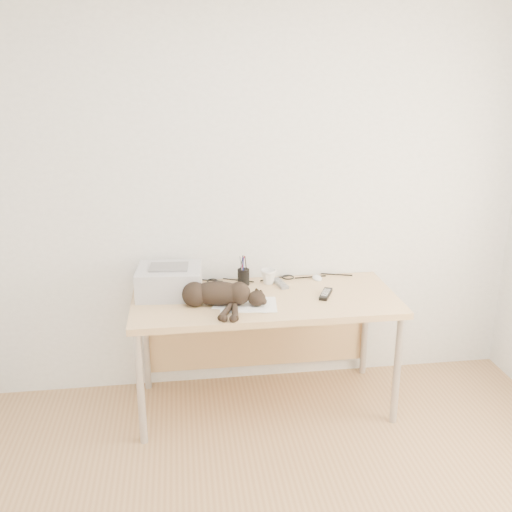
{
  "coord_description": "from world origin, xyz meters",
  "views": [
    {
      "loc": [
        -0.49,
        -1.77,
        2.05
      ],
      "look_at": [
        -0.06,
        1.34,
        1.02
      ],
      "focal_mm": 40.0,
      "sensor_mm": 36.0,
      "label": 1
    }
  ],
  "objects": [
    {
      "name": "mug",
      "position": [
        0.06,
        1.62,
        0.79
      ],
      "size": [
        0.14,
        0.14,
        0.09
      ],
      "primitive_type": "imported",
      "rotation": [
        0.0,
        0.0,
        0.97
      ],
      "color": "white",
      "rests_on": "desk"
    },
    {
      "name": "remote_black",
      "position": [
        0.37,
        1.37,
        0.75
      ],
      "size": [
        0.12,
        0.18,
        0.02
      ],
      "primitive_type": "cube",
      "rotation": [
        0.0,
        0.0,
        -0.45
      ],
      "color": "black",
      "rests_on": "desk"
    },
    {
      "name": "cat",
      "position": [
        -0.31,
        1.31,
        0.81
      ],
      "size": [
        0.65,
        0.38,
        0.15
      ],
      "rotation": [
        0.0,
        0.0,
        -0.21
      ],
      "color": "black",
      "rests_on": "desk"
    },
    {
      "name": "printer",
      "position": [
        -0.57,
        1.52,
        0.83
      ],
      "size": [
        0.41,
        0.35,
        0.18
      ],
      "color": "#B4B4B9",
      "rests_on": "desk"
    },
    {
      "name": "remote_grey",
      "position": [
        0.13,
        1.58,
        0.75
      ],
      "size": [
        0.09,
        0.18,
        0.02
      ],
      "primitive_type": "cube",
      "rotation": [
        0.0,
        0.0,
        0.22
      ],
      "color": "slate",
      "rests_on": "desk"
    },
    {
      "name": "papers",
      "position": [
        -0.13,
        1.3,
        0.74
      ],
      "size": [
        0.4,
        0.32,
        0.01
      ],
      "color": "white",
      "rests_on": "desk"
    },
    {
      "name": "pen_cup",
      "position": [
        -0.1,
        1.62,
        0.79
      ],
      "size": [
        0.08,
        0.08,
        0.19
      ],
      "color": "black",
      "rests_on": "desk"
    },
    {
      "name": "mouse",
      "position": [
        0.39,
        1.66,
        0.76
      ],
      "size": [
        0.06,
        0.11,
        0.03
      ],
      "primitive_type": "ellipsoid",
      "rotation": [
        0.0,
        0.0,
        -0.01
      ],
      "color": "white",
      "rests_on": "desk"
    },
    {
      "name": "cable_tangle",
      "position": [
        0.0,
        1.7,
        0.75
      ],
      "size": [
        1.36,
        0.08,
        0.01
      ],
      "primitive_type": null,
      "color": "black",
      "rests_on": "desk"
    },
    {
      "name": "wall_back",
      "position": [
        0.0,
        1.75,
        1.3
      ],
      "size": [
        3.5,
        0.0,
        3.5
      ],
      "primitive_type": "plane",
      "rotation": [
        1.57,
        0.0,
        0.0
      ],
      "color": "white",
      "rests_on": "floor"
    },
    {
      "name": "desk",
      "position": [
        0.0,
        1.48,
        0.61
      ],
      "size": [
        1.6,
        0.7,
        0.74
      ],
      "color": "tan",
      "rests_on": "floor"
    }
  ]
}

